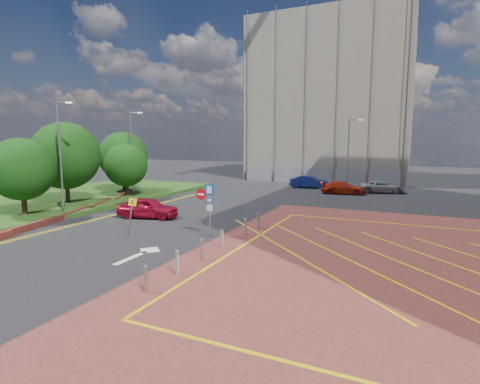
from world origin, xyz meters
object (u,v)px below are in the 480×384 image
Objects in this scene: lamp_left_near at (61,152)px; tree_a at (22,169)px; tree_b at (65,156)px; car_silver_back at (382,187)px; tree_c at (126,165)px; car_red_back at (343,188)px; warning_sign at (131,211)px; lamp_back at (349,150)px; sign_cluster at (207,203)px; tree_d at (123,156)px; car_blue_back at (309,182)px; lamp_left_far at (132,149)px; car_red_left at (148,208)px.

tree_a is at bearing -128.30° from lamp_left_near.
tree_b is 1.46× the size of car_silver_back.
car_red_back is (18.02, 11.88, -2.55)m from tree_c.
tree_c is 21.74m from car_red_back.
car_red_back is (16.94, 19.88, -4.02)m from lamp_left_near.
tree_c is at bearing 132.37° from warning_sign.
tree_c is at bearing 97.69° from lamp_left_near.
lamp_back is 6.51m from car_silver_back.
lamp_back is at bearing 57.60° from lamp_left_near.
sign_cluster is 1.42× the size of warning_sign.
tree_b reaches higher than tree_d.
tree_d is at bearing 119.09° from car_blue_back.
car_silver_back is at bearing -61.31° from car_red_back.
tree_b is 16.46m from sign_cluster.
lamp_left_near is 1.00× the size of lamp_back.
lamp_back is 1.81× the size of car_red_back.
lamp_left_far is at bearing -25.68° from tree_d.
lamp_back is at bearing 49.59° from tree_b.
car_red_left is at bearing 128.39° from car_silver_back.
car_red_back is at bearing 40.14° from tree_b.
tree_c is 1.12× the size of car_blue_back.
tree_d is at bearing 98.07° from car_silver_back.
lamp_back is (20.58, 15.00, 0.49)m from tree_d.
tree_b is 30.21m from lamp_back.
sign_cluster is 24.83m from car_silver_back.
tree_a is 28.81m from car_red_back.
lamp_left_near reaches higher than tree_c.
tree_a reaches higher than car_silver_back.
lamp_left_near is 13.04m from sign_cluster.
car_blue_back is at bearing 67.62° from car_silver_back.
tree_b is at bearing 69.83° from car_red_left.
warning_sign is at bearing -25.67° from tree_b.
tree_d is 1.40× the size of car_red_left.
car_red_left is 0.98× the size of car_red_back.
lamp_back is at bearing 57.15° from tree_a.
tree_c is 0.61× the size of lamp_left_far.
tree_a is 10.02m from tree_c.
sign_cluster reaches higher than car_red_back.
lamp_left_far is at bearing 32.29° from car_red_left.
car_red_left is 20.98m from car_red_back.
tree_d is at bearing 100.89° from tree_a.
lamp_left_near is 9.55m from warning_sign.
car_blue_back is at bearing 61.67° from lamp_left_near.
tree_d is 1.90× the size of sign_cluster.
tree_d is 0.76× the size of lamp_left_far.
tree_c is 26.17m from car_silver_back.
warning_sign is (-4.11, -1.60, -0.52)m from sign_cluster.
lamp_left_near is 3.55× the size of warning_sign.
lamp_left_near is (4.08, -11.00, 0.79)m from tree_d.
car_red_back is (20.02, 16.88, -3.59)m from tree_b.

